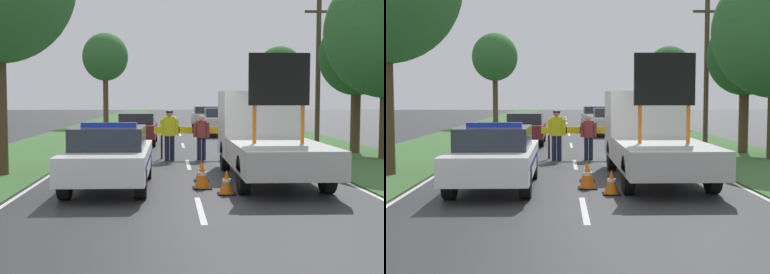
% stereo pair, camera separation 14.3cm
% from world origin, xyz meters
% --- Properties ---
extents(ground_plane, '(160.00, 160.00, 0.00)m').
position_xyz_m(ground_plane, '(0.00, 0.00, 0.00)').
color(ground_plane, '#333335').
extents(lane_markings, '(7.91, 65.43, 0.01)m').
position_xyz_m(lane_markings, '(0.00, 14.42, 0.00)').
color(lane_markings, silver).
rests_on(lane_markings, ground).
extents(grass_verge_left, '(4.02, 120.00, 0.03)m').
position_xyz_m(grass_verge_left, '(-6.01, 20.00, 0.01)').
color(grass_verge_left, '#427038').
rests_on(grass_verge_left, ground).
extents(grass_verge_right, '(4.02, 120.00, 0.03)m').
position_xyz_m(grass_verge_right, '(6.01, 20.00, 0.01)').
color(grass_verge_right, '#427038').
rests_on(grass_verge_right, ground).
extents(police_car, '(1.85, 4.63, 1.57)m').
position_xyz_m(police_car, '(-2.00, -0.58, 0.77)').
color(police_car, white).
rests_on(police_car, ground).
extents(work_truck, '(2.13, 6.27, 3.20)m').
position_xyz_m(work_truck, '(2.00, 1.21, 1.13)').
color(work_truck, white).
rests_on(work_truck, ground).
extents(road_barrier, '(2.69, 0.08, 1.12)m').
position_xyz_m(road_barrier, '(0.20, 5.39, 0.93)').
color(road_barrier, black).
rests_on(road_barrier, ground).
extents(police_officer, '(0.62, 0.39, 1.71)m').
position_xyz_m(police_officer, '(-0.60, 4.85, 1.02)').
color(police_officer, '#191E38').
rests_on(police_officer, ground).
extents(pedestrian_civilian, '(0.56, 0.36, 1.56)m').
position_xyz_m(pedestrian_civilian, '(0.50, 5.05, 0.91)').
color(pedestrian_civilian, '#191E38').
rests_on(pedestrian_civilian, ground).
extents(traffic_cone_near_police, '(0.43, 0.43, 0.60)m').
position_xyz_m(traffic_cone_near_police, '(3.25, 5.90, 0.30)').
color(traffic_cone_near_police, black).
rests_on(traffic_cone_near_police, ground).
extents(traffic_cone_centre_front, '(0.45, 0.45, 0.62)m').
position_xyz_m(traffic_cone_centre_front, '(0.18, -0.76, 0.31)').
color(traffic_cone_centre_front, black).
rests_on(traffic_cone_centre_front, ground).
extents(traffic_cone_near_truck, '(0.40, 0.40, 0.55)m').
position_xyz_m(traffic_cone_near_truck, '(0.68, -1.54, 0.27)').
color(traffic_cone_near_truck, black).
rests_on(traffic_cone_near_truck, ground).
extents(traffic_cone_behind_barrier, '(0.37, 0.37, 0.52)m').
position_xyz_m(traffic_cone_behind_barrier, '(0.22, 0.39, 0.26)').
color(traffic_cone_behind_barrier, black).
rests_on(traffic_cone_behind_barrier, ground).
extents(traffic_cone_lane_edge, '(0.41, 0.41, 0.57)m').
position_xyz_m(traffic_cone_lane_edge, '(-1.41, 3.01, 0.28)').
color(traffic_cone_lane_edge, black).
rests_on(traffic_cone_lane_edge, ground).
extents(queued_car_wagon_maroon, '(1.73, 4.37, 1.43)m').
position_xyz_m(queued_car_wagon_maroon, '(-2.08, 11.39, 0.75)').
color(queued_car_wagon_maroon, maroon).
rests_on(queued_car_wagon_maroon, ground).
extents(queued_car_van_white, '(1.71, 4.33, 1.55)m').
position_xyz_m(queued_car_van_white, '(2.16, 17.05, 0.79)').
color(queued_car_van_white, silver).
rests_on(queued_car_van_white, ground).
extents(queued_car_sedan_silver, '(1.85, 4.51, 1.54)m').
position_xyz_m(queued_car_sedan_silver, '(1.89, 23.20, 0.79)').
color(queued_car_sedan_silver, '#B2B2B7').
rests_on(queued_car_sedan_silver, ground).
extents(roadside_tree_near_left, '(3.32, 3.32, 5.72)m').
position_xyz_m(roadside_tree_near_left, '(7.12, 24.08, 3.95)').
color(roadside_tree_near_left, '#4C3823').
rests_on(roadside_tree_near_left, ground).
extents(roadside_tree_mid_left, '(3.35, 3.35, 6.89)m').
position_xyz_m(roadside_tree_mid_left, '(-5.34, 26.69, 5.09)').
color(roadside_tree_mid_left, '#4C3823').
rests_on(roadside_tree_mid_left, ground).
extents(roadside_tree_mid_right, '(2.87, 2.87, 5.24)m').
position_xyz_m(roadside_tree_mid_right, '(6.53, 6.98, 3.70)').
color(roadside_tree_mid_right, '#4C3823').
rests_on(roadside_tree_mid_right, ground).
extents(utility_pole, '(1.20, 0.20, 6.37)m').
position_xyz_m(utility_pole, '(5.67, 9.19, 3.30)').
color(utility_pole, '#473828').
rests_on(utility_pole, ground).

